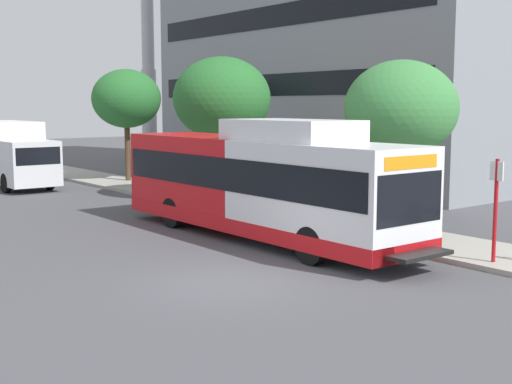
{
  "coord_description": "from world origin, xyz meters",
  "views": [
    {
      "loc": [
        -8.99,
        -12.41,
        4.06
      ],
      "look_at": [
        2.9,
        2.77,
        1.6
      ],
      "focal_mm": 47.92,
      "sensor_mm": 36.0,
      "label": 1
    }
  ],
  "objects_px": {
    "bus_stop_sign_pole": "(496,203)",
    "street_tree_mid_block": "(222,99)",
    "transit_bus": "(261,183)",
    "box_truck_background": "(11,152)",
    "street_tree_far_block": "(126,99)",
    "street_tree_near_stop": "(401,109)"
  },
  "relations": [
    {
      "from": "bus_stop_sign_pole",
      "to": "street_tree_mid_block",
      "type": "height_order",
      "value": "street_tree_mid_block"
    },
    {
      "from": "transit_bus",
      "to": "box_truck_background",
      "type": "height_order",
      "value": "transit_bus"
    },
    {
      "from": "bus_stop_sign_pole",
      "to": "street_tree_far_block",
      "type": "height_order",
      "value": "street_tree_far_block"
    },
    {
      "from": "bus_stop_sign_pole",
      "to": "street_tree_mid_block",
      "type": "distance_m",
      "value": 14.5
    },
    {
      "from": "street_tree_near_stop",
      "to": "street_tree_mid_block",
      "type": "height_order",
      "value": "street_tree_mid_block"
    },
    {
      "from": "street_tree_mid_block",
      "to": "bus_stop_sign_pole",
      "type": "bearing_deg",
      "value": -96.71
    },
    {
      "from": "box_truck_background",
      "to": "street_tree_far_block",
      "type": "bearing_deg",
      "value": -20.87
    },
    {
      "from": "street_tree_far_block",
      "to": "bus_stop_sign_pole",
      "type": "bearing_deg",
      "value": -94.01
    },
    {
      "from": "street_tree_near_stop",
      "to": "box_truck_background",
      "type": "height_order",
      "value": "street_tree_near_stop"
    },
    {
      "from": "transit_bus",
      "to": "bus_stop_sign_pole",
      "type": "distance_m",
      "value": 6.93
    },
    {
      "from": "street_tree_near_stop",
      "to": "transit_bus",
      "type": "bearing_deg",
      "value": 154.93
    },
    {
      "from": "transit_bus",
      "to": "street_tree_near_stop",
      "type": "relative_size",
      "value": 2.3
    },
    {
      "from": "transit_bus",
      "to": "street_tree_near_stop",
      "type": "height_order",
      "value": "street_tree_near_stop"
    },
    {
      "from": "bus_stop_sign_pole",
      "to": "street_tree_mid_block",
      "type": "relative_size",
      "value": 0.44
    },
    {
      "from": "transit_bus",
      "to": "street_tree_near_stop",
      "type": "bearing_deg",
      "value": -25.07
    },
    {
      "from": "street_tree_far_block",
      "to": "box_truck_background",
      "type": "bearing_deg",
      "value": 159.13
    },
    {
      "from": "street_tree_mid_block",
      "to": "box_truck_background",
      "type": "height_order",
      "value": "street_tree_mid_block"
    },
    {
      "from": "box_truck_background",
      "to": "transit_bus",
      "type": "bearing_deg",
      "value": -85.33
    },
    {
      "from": "bus_stop_sign_pole",
      "to": "street_tree_mid_block",
      "type": "xyz_separation_m",
      "value": [
        1.66,
        14.15,
        2.67
      ]
    },
    {
      "from": "street_tree_near_stop",
      "to": "box_truck_background",
      "type": "xyz_separation_m",
      "value": [
        -5.58,
        20.0,
        -2.2
      ]
    },
    {
      "from": "street_tree_far_block",
      "to": "transit_bus",
      "type": "bearing_deg",
      "value": -103.55
    },
    {
      "from": "transit_bus",
      "to": "box_truck_background",
      "type": "xyz_separation_m",
      "value": [
        -1.48,
        18.08,
        0.04
      ]
    }
  ]
}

